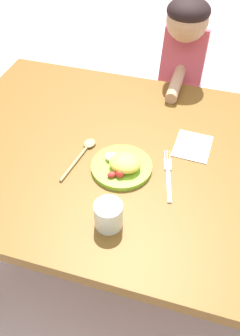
% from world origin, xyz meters
% --- Properties ---
extents(ground_plane, '(8.00, 8.00, 0.00)m').
position_xyz_m(ground_plane, '(0.00, 0.00, 0.00)').
color(ground_plane, beige).
extents(dining_table, '(1.44, 0.98, 0.74)m').
position_xyz_m(dining_table, '(0.00, 0.00, 0.66)').
color(dining_table, brown).
rests_on(dining_table, ground_plane).
extents(plate, '(0.21, 0.21, 0.06)m').
position_xyz_m(plate, '(-0.02, -0.09, 0.76)').
color(plate, '#85BD2D').
rests_on(plate, dining_table).
extents(fork, '(0.07, 0.23, 0.01)m').
position_xyz_m(fork, '(0.13, -0.07, 0.74)').
color(fork, silver).
rests_on(fork, dining_table).
extents(spoon, '(0.06, 0.23, 0.02)m').
position_xyz_m(spoon, '(-0.18, -0.04, 0.74)').
color(spoon, tan).
rests_on(spoon, dining_table).
extents(drinking_cup, '(0.08, 0.08, 0.09)m').
position_xyz_m(drinking_cup, '(-0.00, -0.31, 0.78)').
color(drinking_cup, silver).
rests_on(drinking_cup, dining_table).
extents(person, '(0.19, 0.40, 1.07)m').
position_xyz_m(person, '(0.06, 0.63, 0.61)').
color(person, '#455273').
rests_on(person, ground_plane).
extents(napkin, '(0.13, 0.16, 0.00)m').
position_xyz_m(napkin, '(0.19, 0.10, 0.74)').
color(napkin, white).
rests_on(napkin, dining_table).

